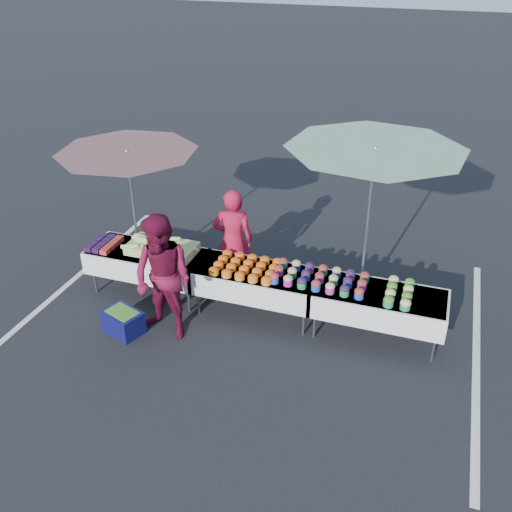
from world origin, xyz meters
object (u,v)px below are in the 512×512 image
(umbrella_right, at_px, (374,163))
(umbrella_left, at_px, (128,163))
(customer, at_px, (163,279))
(table_right, at_px, (378,303))
(storage_bin, at_px, (123,321))
(vendor, at_px, (233,241))
(table_left, at_px, (148,261))
(table_center, at_px, (256,280))

(umbrella_right, bearing_deg, umbrella_left, -174.31)
(umbrella_left, bearing_deg, customer, -48.40)
(table_right, relative_size, umbrella_right, 0.61)
(customer, xyz_separation_m, storage_bin, (-0.62, -0.17, -0.75))
(vendor, height_order, customer, customer)
(table_left, distance_m, table_right, 3.60)
(table_left, xyz_separation_m, vendor, (1.23, 0.55, 0.28))
(vendor, height_order, storage_bin, vendor)
(table_center, height_order, storage_bin, table_center)
(vendor, height_order, umbrella_right, umbrella_right)
(table_right, height_order, customer, customer)
(vendor, xyz_separation_m, storage_bin, (-1.09, -1.62, -0.69))
(umbrella_left, bearing_deg, table_left, -45.58)
(table_right, relative_size, vendor, 1.07)
(storage_bin, bearing_deg, umbrella_right, 49.97)
(table_center, relative_size, storage_bin, 2.93)
(table_left, distance_m, storage_bin, 1.15)
(table_center, distance_m, storage_bin, 2.01)
(vendor, bearing_deg, table_left, 8.06)
(umbrella_right, distance_m, storage_bin, 4.19)
(umbrella_right, bearing_deg, table_left, -166.78)
(storage_bin, bearing_deg, table_right, 36.60)
(table_left, distance_m, customer, 1.23)
(table_left, relative_size, table_right, 1.00)
(table_right, height_order, umbrella_right, umbrella_right)
(storage_bin, bearing_deg, table_left, 116.93)
(customer, distance_m, storage_bin, 0.99)
(customer, height_order, storage_bin, customer)
(vendor, xyz_separation_m, umbrella_left, (-1.62, -0.15, 1.15))
(customer, height_order, umbrella_left, umbrella_left)
(table_left, height_order, vendor, vendor)
(table_left, bearing_deg, storage_bin, -82.53)
(umbrella_left, bearing_deg, table_right, -5.72)
(table_left, relative_size, table_center, 1.00)
(customer, xyz_separation_m, umbrella_left, (-1.15, 1.30, 1.08))
(table_center, bearing_deg, umbrella_right, 27.81)
(table_left, relative_size, customer, 1.00)
(table_center, bearing_deg, vendor, 135.94)
(table_center, xyz_separation_m, vendor, (-0.57, 0.55, 0.28))
(vendor, relative_size, umbrella_left, 0.66)
(table_left, xyz_separation_m, storage_bin, (0.14, -1.07, -0.40))
(table_center, distance_m, table_right, 1.80)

